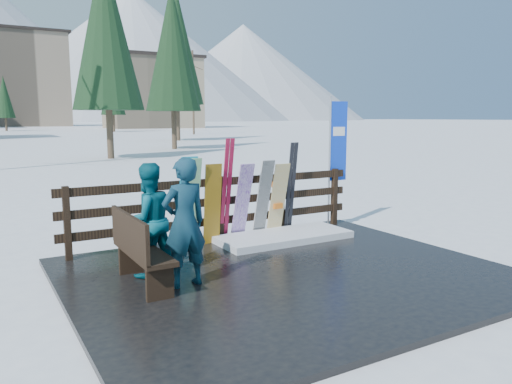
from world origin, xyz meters
TOP-DOWN VIEW (x-y plane):
  - ground at (0.00, 0.00)m, footprint 700.00×700.00m
  - deck at (0.00, 0.00)m, footprint 6.00×5.00m
  - fence at (0.00, 2.20)m, footprint 5.60×0.10m
  - snow_patch at (0.97, 1.60)m, footprint 2.43×1.00m
  - bench at (-2.02, 0.47)m, footprint 0.40×1.50m
  - snowboard_0 at (-0.72, 1.98)m, footprint 0.29×0.34m
  - snowboard_1 at (-0.65, 1.98)m, footprint 0.28×0.36m
  - snowboard_2 at (-0.25, 1.98)m, footprint 0.30×0.18m
  - snowboard_3 at (0.33, 1.98)m, footprint 0.27×0.44m
  - snowboard_4 at (0.77, 1.98)m, footprint 0.25×0.41m
  - snowboard_5 at (1.09, 1.98)m, footprint 0.31×0.35m
  - ski_pair_a at (0.06, 2.05)m, footprint 0.16×0.35m
  - ski_pair_b at (1.42, 2.05)m, footprint 0.17×0.24m
  - rental_flag at (2.66, 2.25)m, footprint 0.45×0.04m
  - person_front at (-1.49, 0.19)m, footprint 0.65×0.47m
  - person_back at (-1.76, 0.84)m, footprint 0.84×0.70m
  - trees at (3.63, 47.55)m, footprint 42.06×68.65m

SIDE VIEW (x-z plane):
  - ground at x=0.00m, z-range 0.00..0.00m
  - deck at x=0.00m, z-range 0.00..0.08m
  - snow_patch at x=0.97m, z-range 0.08..0.20m
  - bench at x=-2.02m, z-range 0.11..1.08m
  - fence at x=0.00m, z-range 0.16..1.31m
  - snowboard_5 at x=1.09m, z-range 0.08..1.43m
  - snowboard_3 at x=0.33m, z-range 0.08..1.47m
  - snowboard_2 at x=-0.25m, z-range 0.08..1.48m
  - snowboard_4 at x=0.77m, z-range 0.08..1.51m
  - snowboard_1 at x=-0.65m, z-range 0.08..1.60m
  - snowboard_0 at x=-0.72m, z-range 0.08..1.63m
  - person_back at x=-1.76m, z-range 0.08..1.66m
  - person_front at x=-1.49m, z-range 0.08..1.77m
  - ski_pair_b at x=1.42m, z-range 0.08..1.80m
  - ski_pair_a at x=0.06m, z-range 0.08..1.91m
  - rental_flag at x=2.66m, z-range 0.39..2.99m
  - trees at x=3.63m, z-range -1.05..12.74m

